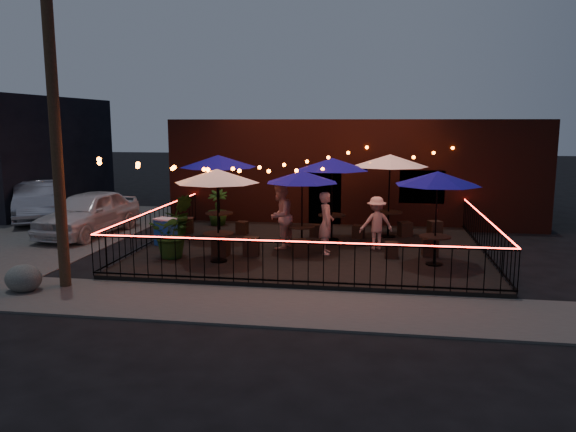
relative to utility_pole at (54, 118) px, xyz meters
name	(u,v)px	position (x,y,z in m)	size (l,w,h in m)	color
ground	(304,269)	(5.40, 2.60, -4.00)	(110.00, 110.00, 0.00)	black
patio	(312,250)	(5.40, 4.60, -3.92)	(10.00, 8.00, 0.15)	black
sidewalk	(284,307)	(5.40, -0.65, -3.98)	(18.00, 2.50, 0.05)	#423F3D
brick_building	(356,166)	(6.40, 12.59, -2.00)	(14.00, 8.00, 4.00)	#38150F
utility_pole	(54,118)	(0.00, 0.00, 0.00)	(0.26, 0.26, 8.00)	#352916
fence_front	(293,263)	(5.40, 0.60, -3.34)	(10.00, 0.04, 1.04)	black
fence_left	(155,226)	(0.40, 4.60, -3.34)	(0.04, 8.00, 1.04)	black
fence_right	(485,236)	(10.40, 4.60, -3.34)	(0.04, 8.00, 1.04)	black
festoon_lights	(278,170)	(4.39, 4.30, -1.48)	(10.02, 8.72, 1.32)	#ED530A
cafe_table_0	(217,177)	(3.07, 2.47, -1.55)	(2.52, 2.52, 2.52)	black
cafe_table_1	(218,162)	(2.25, 5.47, -1.37)	(3.23, 3.23, 2.71)	black
cafe_table_2	(302,178)	(5.15, 4.08, -1.69)	(2.63, 2.63, 2.37)	black
cafe_table_3	(332,165)	(5.89, 5.78, -1.44)	(3.08, 3.08, 2.64)	black
cafe_table_4	(438,180)	(8.85, 3.02, -1.57)	(2.88, 2.88, 2.49)	black
cafe_table_5	(390,162)	(7.69, 6.54, -1.36)	(2.47, 2.47, 2.72)	black
bistro_chair_0	(170,247)	(1.47, 3.05, -3.63)	(0.36, 0.36, 0.43)	black
bistro_chair_1	(221,247)	(2.96, 3.10, -3.59)	(0.43, 0.43, 0.51)	black
bistro_chair_2	(187,225)	(0.87, 6.25, -3.60)	(0.43, 0.43, 0.50)	black
bistro_chair_3	(242,228)	(2.81, 6.29, -3.64)	(0.36, 0.36, 0.42)	black
bistro_chair_4	(251,246)	(3.80, 3.30, -3.59)	(0.44, 0.44, 0.52)	black
bistro_chair_5	(300,248)	(5.18, 3.36, -3.61)	(0.41, 0.41, 0.48)	black
bistro_chair_6	(315,231)	(5.29, 6.23, -3.65)	(0.34, 0.34, 0.40)	black
bistro_chair_7	(358,232)	(6.73, 6.21, -3.64)	(0.36, 0.36, 0.43)	black
bistro_chair_8	(391,250)	(7.74, 3.63, -3.63)	(0.37, 0.37, 0.44)	black
bistro_chair_9	(430,247)	(8.82, 4.03, -3.60)	(0.43, 0.43, 0.51)	black
bistro_chair_10	(405,229)	(8.25, 6.76, -3.61)	(0.40, 0.40, 0.48)	black
bistro_chair_11	(435,228)	(9.25, 7.07, -3.61)	(0.41, 0.41, 0.48)	black
patron_a	(326,223)	(5.88, 3.84, -2.95)	(0.66, 0.43, 1.80)	tan
patron_b	(280,216)	(4.46, 4.32, -2.87)	(0.95, 0.74, 1.96)	#D4AE8E
patron_c	(376,223)	(7.30, 4.66, -3.06)	(1.02, 0.59, 1.58)	tan
potted_shrub_a	(173,234)	(1.71, 2.68, -3.17)	(1.23, 1.06, 1.36)	#163E13
potted_shrub_b	(181,214)	(0.80, 5.87, -3.17)	(0.75, 0.61, 1.37)	#10380F
potted_shrub_c	(218,208)	(1.53, 7.76, -3.20)	(0.73, 0.73, 1.30)	#0E3E0E
cooler	(166,232)	(0.90, 4.19, -3.42)	(0.75, 0.64, 0.84)	#1844A5
boulder	(24,278)	(-0.72, -0.53, -3.66)	(0.87, 0.74, 0.68)	#4A4B45
car_white	(89,213)	(-2.62, 6.02, -3.23)	(1.83, 4.55, 1.55)	silver
car_silver	(39,201)	(-6.08, 8.46, -3.21)	(1.67, 4.79, 1.58)	#9D9CA4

